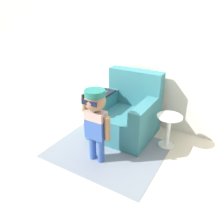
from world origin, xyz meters
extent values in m
plane|color=beige|center=(0.00, 0.00, 0.00)|extent=(10.00, 10.00, 0.00)
cube|color=silver|center=(0.00, 0.70, 1.30)|extent=(10.00, 0.05, 2.60)
cube|color=teal|center=(-0.05, 0.11, 0.22)|extent=(0.93, 0.94, 0.44)
cube|color=teal|center=(-0.05, 0.48, 0.74)|extent=(0.93, 0.21, 0.60)
cube|color=teal|center=(-0.42, 0.01, 0.56)|extent=(0.19, 0.73, 0.24)
cube|color=teal|center=(0.31, 0.01, 0.56)|extent=(0.19, 0.73, 0.24)
cube|color=black|center=(-0.42, 0.01, 0.70)|extent=(0.23, 0.52, 0.03)
cylinder|color=#3356AD|center=(-0.15, -0.69, 0.19)|extent=(0.10, 0.10, 0.38)
cylinder|color=#3356AD|center=(-0.01, -0.69, 0.19)|extent=(0.10, 0.10, 0.38)
cube|color=#3356AD|center=(-0.08, -0.69, 0.51)|extent=(0.28, 0.16, 0.28)
cube|color=#B29993|center=(-0.08, -0.69, 0.71)|extent=(0.28, 0.16, 0.12)
sphere|color=#997051|center=(-0.08, -0.69, 0.92)|extent=(0.28, 0.28, 0.28)
cylinder|color=#1E7066|center=(-0.08, -0.69, 1.02)|extent=(0.26, 0.26, 0.08)
cube|color=#1E7066|center=(-0.08, -0.56, 1.00)|extent=(0.16, 0.12, 0.01)
cube|color=#0F1433|center=(-0.08, -0.81, 0.93)|extent=(0.22, 0.01, 0.06)
cylinder|color=#997051|center=(0.10, -0.69, 0.56)|extent=(0.08, 0.08, 0.34)
cylinder|color=#997051|center=(-0.24, -0.69, 0.83)|extent=(0.11, 0.08, 0.20)
cube|color=black|center=(-0.24, -0.71, 0.92)|extent=(0.02, 0.07, 0.13)
cylinder|color=white|center=(0.67, 0.15, 0.01)|extent=(0.24, 0.24, 0.02)
cylinder|color=white|center=(0.67, 0.15, 0.25)|extent=(0.07, 0.07, 0.50)
cylinder|color=white|center=(0.67, 0.15, 0.51)|extent=(0.38, 0.38, 0.02)
cube|color=gray|center=(-0.07, -0.40, 0.00)|extent=(1.65, 1.37, 0.01)
camera|label=1|loc=(1.38, -2.74, 2.00)|focal=35.00mm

